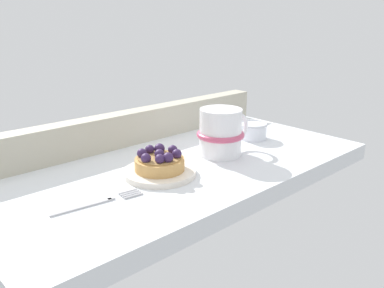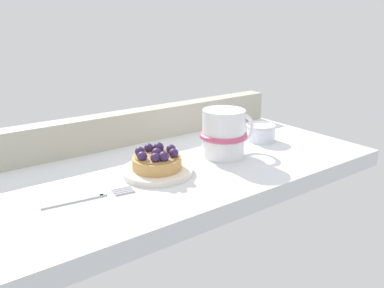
{
  "view_description": "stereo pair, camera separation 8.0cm",
  "coord_description": "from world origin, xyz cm",
  "px_view_note": "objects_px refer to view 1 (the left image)",
  "views": [
    {
      "loc": [
        -49.94,
        -58.32,
        29.06
      ],
      "look_at": [
        1.18,
        -2.32,
        4.3
      ],
      "focal_mm": 37.39,
      "sensor_mm": 36.0,
      "label": 1
    },
    {
      "loc": [
        -43.79,
        -63.38,
        29.06
      ],
      "look_at": [
        1.18,
        -2.32,
        4.3
      ],
      "focal_mm": 37.39,
      "sensor_mm": 36.0,
      "label": 2
    }
  ],
  "objects_px": {
    "dessert_plate": "(160,172)",
    "coffee_mug": "(221,132)",
    "dessert_fork": "(99,202)",
    "sugar_bowl": "(253,130)",
    "raspberry_tart": "(160,161)"
  },
  "relations": [
    {
      "from": "raspberry_tart",
      "to": "coffee_mug",
      "type": "bearing_deg",
      "value": 0.89
    },
    {
      "from": "raspberry_tart",
      "to": "dessert_fork",
      "type": "xyz_separation_m",
      "value": [
        -0.15,
        -0.03,
        -0.02
      ]
    },
    {
      "from": "raspberry_tart",
      "to": "coffee_mug",
      "type": "xyz_separation_m",
      "value": [
        0.17,
        0.0,
        0.02
      ]
    },
    {
      "from": "raspberry_tart",
      "to": "sugar_bowl",
      "type": "distance_m",
      "value": 0.31
    },
    {
      "from": "coffee_mug",
      "to": "dessert_fork",
      "type": "relative_size",
      "value": 0.9
    },
    {
      "from": "raspberry_tart",
      "to": "sugar_bowl",
      "type": "xyz_separation_m",
      "value": [
        0.31,
        0.03,
        -0.01
      ]
    },
    {
      "from": "dessert_plate",
      "to": "coffee_mug",
      "type": "distance_m",
      "value": 0.18
    },
    {
      "from": "raspberry_tart",
      "to": "dessert_fork",
      "type": "height_order",
      "value": "raspberry_tart"
    },
    {
      "from": "dessert_plate",
      "to": "coffee_mug",
      "type": "bearing_deg",
      "value": 0.93
    },
    {
      "from": "raspberry_tart",
      "to": "dessert_plate",
      "type": "bearing_deg",
      "value": -150.75
    },
    {
      "from": "dessert_fork",
      "to": "sugar_bowl",
      "type": "relative_size",
      "value": 2.14
    },
    {
      "from": "dessert_plate",
      "to": "coffee_mug",
      "type": "xyz_separation_m",
      "value": [
        0.17,
        0.0,
        0.05
      ]
    },
    {
      "from": "raspberry_tart",
      "to": "sugar_bowl",
      "type": "bearing_deg",
      "value": 5.77
    },
    {
      "from": "dessert_plate",
      "to": "dessert_fork",
      "type": "bearing_deg",
      "value": -169.27
    },
    {
      "from": "dessert_plate",
      "to": "coffee_mug",
      "type": "relative_size",
      "value": 0.98
    }
  ]
}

